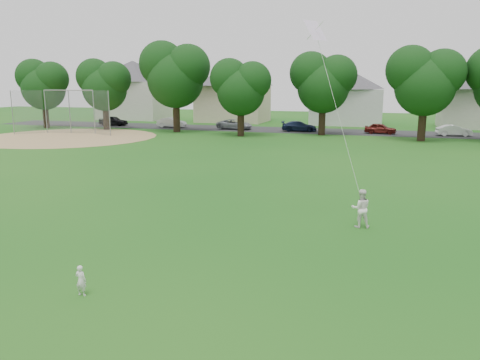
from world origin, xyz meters
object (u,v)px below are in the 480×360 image
(toddler, at_px, (81,280))
(baseball_backstop, at_px, (67,112))
(kite, at_px, (338,115))
(older_boy, at_px, (361,208))

(toddler, xyz_separation_m, baseball_backstop, (-25.94, 33.70, 1.93))
(toddler, bearing_deg, baseball_backstop, -52.83)
(kite, distance_m, baseball_backstop, 40.34)
(baseball_backstop, bearing_deg, older_boy, -38.04)
(older_boy, xyz_separation_m, baseball_backstop, (-32.52, 25.45, 1.60))
(older_boy, distance_m, kite, 3.65)
(toddler, bearing_deg, older_boy, -128.98)
(kite, xyz_separation_m, baseball_backstop, (-31.50, 25.14, -1.89))
(baseball_backstop, bearing_deg, toddler, -52.42)
(toddler, relative_size, kite, 0.12)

